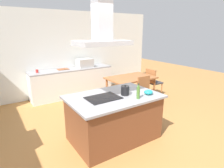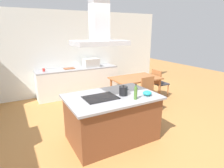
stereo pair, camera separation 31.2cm
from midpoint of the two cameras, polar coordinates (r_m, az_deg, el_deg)
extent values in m
plane|color=#AD753D|center=(5.13, -10.78, -8.32)|extent=(16.00, 16.00, 0.00)
cube|color=silver|center=(6.38, -17.69, 8.64)|extent=(7.20, 0.10, 2.70)
cube|color=brown|center=(3.73, -1.88, -10.44)|extent=(1.62, 1.03, 0.86)
cube|color=gray|center=(3.55, -1.94, -3.93)|extent=(1.72, 1.13, 0.04)
cube|color=black|center=(3.43, -5.32, -4.26)|extent=(0.60, 0.44, 0.01)
cylinder|color=black|center=(3.57, 1.51, -2.02)|extent=(0.16, 0.16, 0.18)
sphere|color=black|center=(3.54, 1.53, -0.48)|extent=(0.03, 0.03, 0.03)
cone|color=black|center=(3.62, 2.82, -1.62)|extent=(0.06, 0.03, 0.04)
cylinder|color=#47722D|center=(3.38, 5.39, -2.68)|extent=(0.06, 0.06, 0.22)
cylinder|color=#47722D|center=(3.34, 5.45, -0.49)|extent=(0.03, 0.03, 0.04)
cylinder|color=black|center=(3.33, 5.46, -0.02)|extent=(0.03, 0.03, 0.01)
ellipsoid|color=teal|center=(3.64, 8.63, -2.50)|extent=(0.17, 0.17, 0.09)
cube|color=silver|center=(6.31, -13.33, 0.34)|extent=(2.65, 0.62, 0.86)
cube|color=gray|center=(6.20, -13.60, 4.34)|extent=(2.65, 0.62, 0.04)
cube|color=#B2AFAA|center=(6.35, -9.69, 6.29)|extent=(0.50, 0.38, 0.28)
cylinder|color=red|center=(5.95, -23.27, 3.62)|extent=(0.08, 0.08, 0.09)
cube|color=brown|center=(6.16, -16.09, 4.36)|extent=(0.34, 0.24, 0.02)
cube|color=#995B33|center=(5.58, 4.19, 1.89)|extent=(1.40, 0.90, 0.04)
cylinder|color=#995B33|center=(5.06, 1.09, -4.04)|extent=(0.06, 0.06, 0.71)
cylinder|color=#995B33|center=(5.82, 11.20, -1.64)|extent=(0.06, 0.06, 0.71)
cylinder|color=#995B33|center=(5.65, -3.18, -1.88)|extent=(0.06, 0.06, 0.71)
cylinder|color=#995B33|center=(6.34, 6.52, 0.04)|extent=(0.06, 0.06, 0.71)
cube|color=#333338|center=(5.12, 9.26, -3.10)|extent=(0.42, 0.42, 0.04)
cube|color=#995B33|center=(5.18, 7.96, -0.03)|extent=(0.42, 0.04, 0.44)
cylinder|color=#995B33|center=(5.20, 11.96, -5.60)|extent=(0.04, 0.04, 0.41)
cylinder|color=#995B33|center=(4.96, 9.01, -6.51)|extent=(0.04, 0.04, 0.41)
cylinder|color=#995B33|center=(5.44, 9.27, -4.47)|extent=(0.04, 0.04, 0.41)
cylinder|color=#995B33|center=(5.21, 6.34, -5.27)|extent=(0.04, 0.04, 0.41)
cube|color=#333338|center=(6.30, 11.35, 0.45)|extent=(0.42, 0.42, 0.04)
cube|color=#995B33|center=(6.12, 10.21, 2.35)|extent=(0.04, 0.42, 0.44)
cylinder|color=#995B33|center=(6.61, 11.27, -0.84)|extent=(0.04, 0.04, 0.41)
cylinder|color=#995B33|center=(6.37, 13.53, -1.62)|extent=(0.04, 0.04, 0.41)
cylinder|color=#995B33|center=(6.37, 8.96, -1.37)|extent=(0.04, 0.04, 0.41)
cylinder|color=#995B33|center=(6.13, 11.22, -2.20)|extent=(0.04, 0.04, 0.41)
cube|color=#ADADB2|center=(3.23, -5.78, 12.35)|extent=(0.90, 0.55, 0.08)
cube|color=#ADADB2|center=(3.23, -5.99, 19.27)|extent=(0.28, 0.24, 0.70)
camera|label=1|loc=(0.16, -92.26, -0.65)|focal=30.04mm
camera|label=2|loc=(0.16, 87.74, 0.65)|focal=30.04mm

